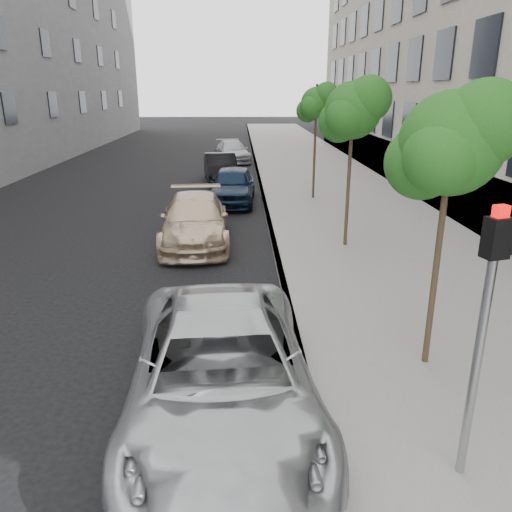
{
  "coord_description": "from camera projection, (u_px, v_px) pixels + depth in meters",
  "views": [
    {
      "loc": [
        0.17,
        -5.65,
        4.41
      ],
      "look_at": [
        0.46,
        2.99,
        1.5
      ],
      "focal_mm": 35.0,
      "sensor_mm": 36.0,
      "label": 1
    }
  ],
  "objects": [
    {
      "name": "signal_pole",
      "position": [
        484.0,
        317.0,
        5.23
      ],
      "size": [
        0.28,
        0.24,
        3.19
      ],
      "rotation": [
        0.0,
        0.0,
        0.27
      ],
      "color": "#939699",
      "rests_on": "sidewalk"
    },
    {
      "name": "minivan",
      "position": [
        222.0,
        373.0,
        6.76
      ],
      "size": [
        2.82,
        5.53,
        1.5
      ],
      "primitive_type": "imported",
      "rotation": [
        0.0,
        0.0,
        0.06
      ],
      "color": "#BABDBF",
      "rests_on": "ground"
    },
    {
      "name": "ground",
      "position": [
        229.0,
        431.0,
        6.75
      ],
      "size": [
        160.0,
        160.0,
        0.0
      ],
      "primitive_type": "plane",
      "color": "black",
      "rests_on": "ground"
    },
    {
      "name": "sedan_blue",
      "position": [
        233.0,
        185.0,
        19.99
      ],
      "size": [
        1.96,
        4.34,
        1.45
      ],
      "primitive_type": "imported",
      "rotation": [
        0.0,
        0.0,
        -0.06
      ],
      "color": "black",
      "rests_on": "ground"
    },
    {
      "name": "tree_far",
      "position": [
        317.0,
        103.0,
        19.36
      ],
      "size": [
        1.59,
        1.39,
        4.52
      ],
      "color": "#38281C",
      "rests_on": "sidewalk"
    },
    {
      "name": "curb",
      "position": [
        256.0,
        166.0,
        29.5
      ],
      "size": [
        0.15,
        72.0,
        0.14
      ],
      "primitive_type": "cube",
      "color": "#9E9B93",
      "rests_on": "ground"
    },
    {
      "name": "tree_near",
      "position": [
        453.0,
        143.0,
        7.11
      ],
      "size": [
        1.81,
        1.61,
        4.42
      ],
      "color": "#38281C",
      "rests_on": "sidewalk"
    },
    {
      "name": "sedan_rear",
      "position": [
        232.0,
        151.0,
        31.46
      ],
      "size": [
        2.5,
        4.68,
        1.29
      ],
      "primitive_type": "imported",
      "rotation": [
        0.0,
        0.0,
        0.16
      ],
      "color": "#A9ABB1",
      "rests_on": "ground"
    },
    {
      "name": "sedan_black",
      "position": [
        221.0,
        168.0,
        24.55
      ],
      "size": [
        1.96,
        4.34,
        1.38
      ],
      "primitive_type": "imported",
      "rotation": [
        0.0,
        0.0,
        0.12
      ],
      "color": "black",
      "rests_on": "ground"
    },
    {
      "name": "tree_mid",
      "position": [
        354.0,
        110.0,
        13.2
      ],
      "size": [
        1.81,
        1.61,
        4.62
      ],
      "color": "#38281C",
      "rests_on": "sidewalk"
    },
    {
      "name": "suv",
      "position": [
        195.0,
        220.0,
        14.82
      ],
      "size": [
        2.23,
        4.92,
        1.4
      ],
      "primitive_type": "imported",
      "rotation": [
        0.0,
        0.0,
        0.06
      ],
      "color": "beige",
      "rests_on": "ground"
    },
    {
      "name": "sidewalk",
      "position": [
        309.0,
        166.0,
        29.6
      ],
      "size": [
        6.4,
        72.0,
        0.14
      ],
      "primitive_type": "cube",
      "color": "gray",
      "rests_on": "ground"
    }
  ]
}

